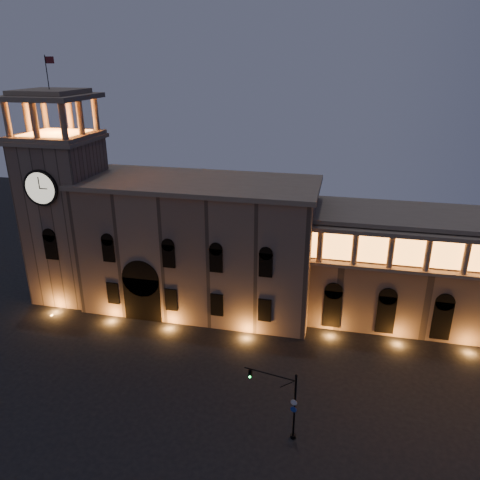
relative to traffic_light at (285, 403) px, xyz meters
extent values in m
plane|color=black|center=(-12.60, -0.12, -3.65)|extent=(160.00, 160.00, 0.00)
cube|color=#78614E|center=(-14.60, 21.88, 4.85)|extent=(30.00, 12.00, 17.00)
cube|color=#86735C|center=(-14.60, 21.88, 13.65)|extent=(30.80, 12.80, 0.60)
cube|color=black|center=(-20.60, 16.48, -0.65)|extent=(5.00, 1.40, 6.00)
cylinder|color=black|center=(-20.60, 16.48, 2.35)|extent=(5.00, 1.40, 5.00)
cube|color=orange|center=(-20.60, 16.28, -0.85)|extent=(4.20, 0.20, 5.00)
cube|color=#78614E|center=(-33.10, 20.88, 7.35)|extent=(9.00, 9.00, 22.00)
cube|color=#86735C|center=(-33.10, 20.88, 18.60)|extent=(9.80, 9.80, 0.50)
cylinder|color=black|center=(-33.10, 16.20, 13.35)|extent=(4.60, 0.35, 4.60)
cylinder|color=beige|center=(-33.10, 16.06, 13.35)|extent=(4.00, 0.12, 4.00)
cube|color=#86735C|center=(-33.10, 20.88, 19.10)|extent=(9.40, 9.40, 0.50)
cube|color=orange|center=(-33.10, 20.88, 19.40)|extent=(6.80, 6.80, 0.15)
cylinder|color=#86735C|center=(-36.90, 17.08, 21.45)|extent=(0.76, 0.76, 4.20)
cylinder|color=#86735C|center=(-33.10, 17.08, 21.45)|extent=(0.76, 0.76, 4.20)
cylinder|color=#86735C|center=(-29.30, 17.08, 21.45)|extent=(0.76, 0.76, 4.20)
cylinder|color=#86735C|center=(-36.90, 24.68, 21.45)|extent=(0.76, 0.76, 4.20)
cylinder|color=#86735C|center=(-33.10, 24.68, 21.45)|extent=(0.76, 0.76, 4.20)
cylinder|color=#86735C|center=(-29.30, 24.68, 21.45)|extent=(0.76, 0.76, 4.20)
cylinder|color=#86735C|center=(-36.90, 20.88, 21.45)|extent=(0.76, 0.76, 4.20)
cylinder|color=#86735C|center=(-29.30, 20.88, 21.45)|extent=(0.76, 0.76, 4.20)
cube|color=#86735C|center=(-33.10, 20.88, 23.85)|extent=(9.80, 9.80, 0.60)
cube|color=#86735C|center=(-33.10, 20.88, 24.45)|extent=(7.50, 7.50, 0.60)
cylinder|color=black|center=(-33.10, 20.88, 26.75)|extent=(0.10, 0.10, 4.00)
plane|color=#57191E|center=(-32.50, 20.88, 28.15)|extent=(1.20, 0.00, 1.20)
cube|color=brown|center=(19.40, 23.88, 3.35)|extent=(40.00, 10.00, 14.00)
cube|color=#86735C|center=(19.40, 23.88, 10.60)|extent=(40.60, 10.60, 0.50)
cylinder|color=#86735C|center=(1.40, 18.38, 7.85)|extent=(0.70, 0.70, 4.00)
cylinder|color=#86735C|center=(5.40, 18.38, 7.85)|extent=(0.70, 0.70, 4.00)
cylinder|color=#86735C|center=(9.40, 18.38, 7.85)|extent=(0.70, 0.70, 4.00)
cylinder|color=#86735C|center=(13.40, 18.38, 7.85)|extent=(0.70, 0.70, 4.00)
cylinder|color=#86735C|center=(17.40, 18.38, 7.85)|extent=(0.70, 0.70, 4.00)
cylinder|color=black|center=(0.84, -0.15, -0.29)|extent=(0.19, 0.19, 6.71)
cylinder|color=black|center=(0.84, -0.15, -3.50)|extent=(0.54, 0.54, 0.29)
sphere|color=black|center=(0.84, -0.15, 3.16)|extent=(0.27, 0.27, 0.27)
cylinder|color=black|center=(-1.52, 0.29, 2.59)|extent=(4.73, 1.00, 0.12)
cube|color=black|center=(-3.31, 0.63, 2.11)|extent=(0.33, 0.32, 0.81)
cylinder|color=#0CE53F|center=(-3.34, 0.48, 1.84)|extent=(0.18, 0.11, 0.17)
cylinder|color=silver|center=(0.77, -0.27, 0.38)|extent=(0.57, 0.14, 0.58)
cylinder|color=navy|center=(0.77, -0.27, -0.39)|extent=(0.57, 0.14, 0.58)
camera|label=1|loc=(3.35, -33.29, 28.49)|focal=35.00mm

